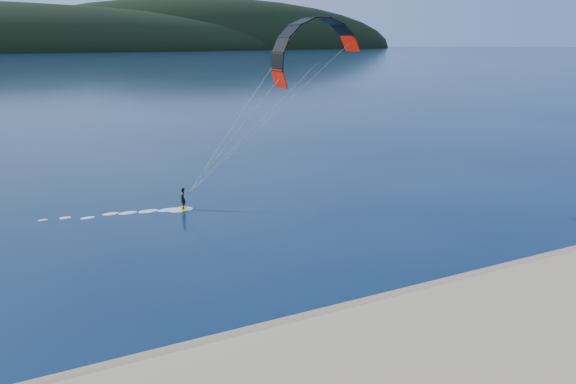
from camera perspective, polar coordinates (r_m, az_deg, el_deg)
The scene contains 3 objects.
wet_sand at distance 25.02m, azimuth -4.72°, elevation -15.53°, with size 220.00×2.50×0.10m.
headland at distance 760.88m, azimuth -26.84°, elevation 13.06°, with size 1200.00×310.00×140.00m.
kitesurfer_near at distance 42.67m, azimuth 2.19°, elevation 12.62°, with size 24.59×6.35×15.18m.
Camera 1 is at (-7.82, -15.44, 12.98)m, focal length 34.02 mm.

